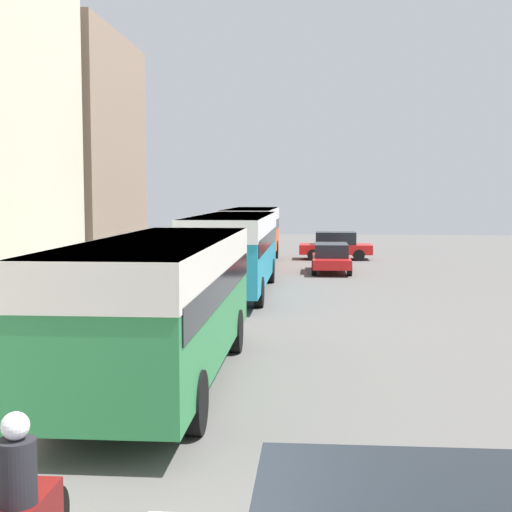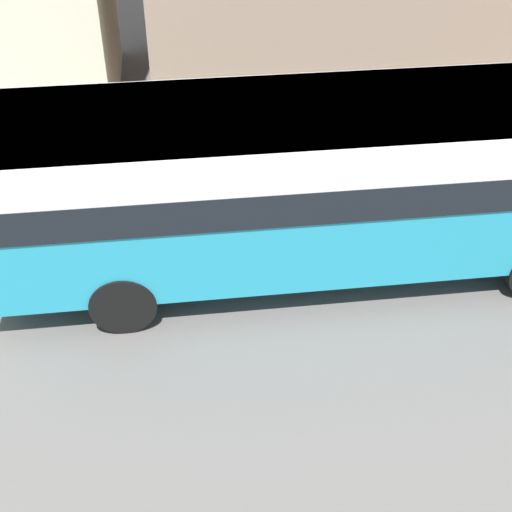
# 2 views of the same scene
# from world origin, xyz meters

# --- Properties ---
(bus_following) EXTENTS (2.62, 10.46, 2.91)m
(bus_following) POSITION_xyz_m (-1.70, 21.12, 1.90)
(bus_following) COLOR teal
(bus_following) RESTS_ON ground_plane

